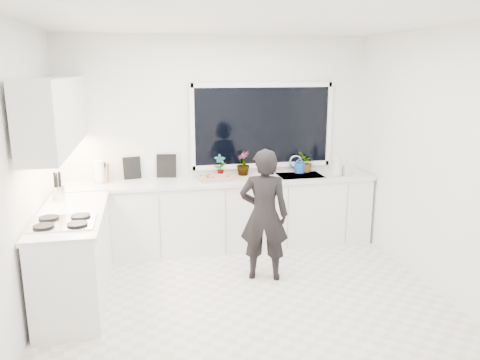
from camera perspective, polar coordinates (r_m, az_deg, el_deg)
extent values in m
cube|color=beige|center=(4.92, 0.65, -14.36)|extent=(4.00, 3.50, 0.02)
cube|color=white|center=(6.16, -2.80, 4.68)|extent=(4.00, 0.02, 2.70)
cube|color=white|center=(4.49, -25.25, 0.11)|extent=(0.02, 3.50, 2.70)
cube|color=white|center=(5.25, 22.66, 2.14)|extent=(0.02, 3.50, 2.70)
cube|color=white|center=(4.38, 0.74, 19.01)|extent=(4.00, 3.50, 0.02)
cube|color=black|center=(6.22, 2.74, 6.63)|extent=(1.80, 0.02, 1.00)
cube|color=white|center=(6.07, -2.25, -4.28)|extent=(3.92, 0.58, 0.88)
cube|color=white|center=(5.02, -19.48, -8.96)|extent=(0.58, 1.60, 0.88)
cube|color=silver|center=(5.93, -2.27, -0.08)|extent=(3.94, 0.62, 0.04)
cube|color=silver|center=(4.87, -19.90, -3.93)|extent=(0.62, 1.60, 0.04)
cube|color=white|center=(5.05, -21.57, 7.56)|extent=(0.34, 2.10, 0.70)
cube|color=silver|center=(6.20, 7.33, 0.13)|extent=(0.58, 0.42, 0.14)
cylinder|color=silver|center=(6.35, 6.80, 1.94)|extent=(0.03, 0.03, 0.22)
cube|color=black|center=(4.53, -20.79, -4.81)|extent=(0.56, 0.48, 0.03)
imported|color=black|center=(5.11, 2.94, -4.29)|extent=(0.61, 0.49, 1.46)
cube|color=silver|center=(5.90, -2.82, 0.18)|extent=(0.51, 0.40, 0.03)
cube|color=#A93116|center=(5.89, -2.82, 0.34)|extent=(0.47, 0.36, 0.01)
cylinder|color=#134AB6|center=(6.34, 7.26, 1.49)|extent=(0.18, 0.18, 0.13)
cylinder|color=white|center=(5.96, -16.73, 0.90)|extent=(0.11, 0.11, 0.26)
cube|color=olive|center=(6.00, -16.38, 0.81)|extent=(0.14, 0.12, 0.22)
cylinder|color=silver|center=(5.30, -21.25, -1.54)|extent=(0.15, 0.15, 0.16)
cube|color=black|center=(6.07, -13.03, 1.45)|extent=(0.22, 0.06, 0.28)
cube|color=black|center=(6.07, -8.96, 1.73)|extent=(0.25, 0.06, 0.30)
imported|color=#26662D|center=(6.06, -2.44, 1.80)|extent=(0.16, 0.12, 0.29)
imported|color=#26662D|center=(6.12, 0.37, 2.04)|extent=(0.23, 0.23, 0.31)
imported|color=#26662D|center=(6.20, 3.64, 2.13)|extent=(0.20, 0.21, 0.31)
imported|color=#26662D|center=(6.35, 8.08, 2.15)|extent=(0.30, 0.31, 0.27)
imported|color=#D8BF66|center=(6.18, 11.78, 1.93)|extent=(0.16, 0.16, 0.32)
imported|color=#D8BF66|center=(6.25, 12.92, 1.39)|extent=(0.11, 0.11, 0.20)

